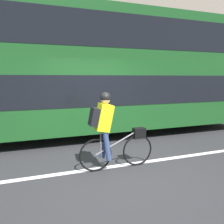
# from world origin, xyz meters

# --- Properties ---
(ground_plane) EXTENTS (80.00, 80.00, 0.00)m
(ground_plane) POSITION_xyz_m (0.00, 0.00, 0.00)
(ground_plane) COLOR #2D2D30
(road_center_line) EXTENTS (50.00, 0.14, 0.01)m
(road_center_line) POSITION_xyz_m (0.00, 0.28, 0.00)
(road_center_line) COLOR silver
(road_center_line) RESTS_ON ground_plane
(sidewalk_curb) EXTENTS (60.00, 2.46, 0.11)m
(sidewalk_curb) POSITION_xyz_m (0.00, 5.87, 0.05)
(sidewalk_curb) COLOR gray
(sidewalk_curb) RESTS_ON ground_plane
(building_facade) EXTENTS (60.00, 0.30, 9.42)m
(building_facade) POSITION_xyz_m (0.00, 7.25, 4.71)
(building_facade) COLOR gray
(building_facade) RESTS_ON ground_plane
(bus) EXTENTS (9.61, 2.50, 3.94)m
(bus) POSITION_xyz_m (1.03, 3.09, 2.19)
(bus) COLOR black
(bus) RESTS_ON ground_plane
(cyclist_on_bike) EXTENTS (1.64, 0.32, 1.62)m
(cyclist_on_bike) POSITION_xyz_m (-0.12, 0.17, 0.88)
(cyclist_on_bike) COLOR black
(cyclist_on_bike) RESTS_ON ground_plane
(trash_bin) EXTENTS (0.45, 0.45, 0.95)m
(trash_bin) POSITION_xyz_m (-0.27, 5.74, 0.58)
(trash_bin) COLOR #262628
(trash_bin) RESTS_ON sidewalk_curb
(street_sign_post) EXTENTS (0.36, 0.09, 2.65)m
(street_sign_post) POSITION_xyz_m (6.73, 5.74, 1.58)
(street_sign_post) COLOR #59595B
(street_sign_post) RESTS_ON sidewalk_curb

